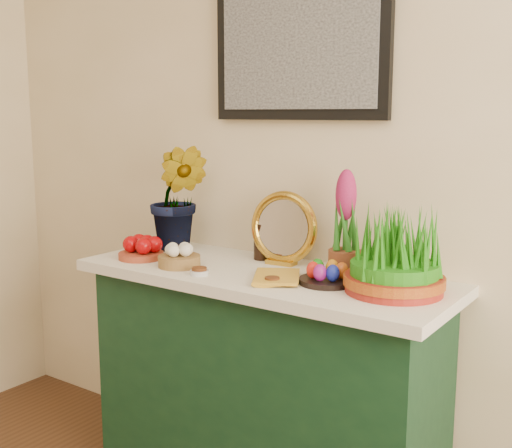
{
  "coord_description": "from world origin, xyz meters",
  "views": [
    {
      "loc": [
        0.93,
        0.13,
        1.46
      ],
      "look_at": [
        -0.35,
        1.95,
        1.07
      ],
      "focal_mm": 45.0,
      "sensor_mm": 36.0,
      "label": 1
    }
  ],
  "objects_px": {
    "hyacinth_green": "(178,180)",
    "wheatgrass_sabzeh": "(395,257)",
    "mirror": "(284,229)",
    "book": "(254,276)",
    "sideboard": "(264,391)"
  },
  "relations": [
    {
      "from": "wheatgrass_sabzeh",
      "to": "book",
      "type": "bearing_deg",
      "value": -164.05
    },
    {
      "from": "mirror",
      "to": "wheatgrass_sabzeh",
      "type": "xyz_separation_m",
      "value": [
        0.5,
        -0.13,
        -0.02
      ]
    },
    {
      "from": "sideboard",
      "to": "book",
      "type": "distance_m",
      "value": 0.5
    },
    {
      "from": "mirror",
      "to": "wheatgrass_sabzeh",
      "type": "height_order",
      "value": "mirror"
    },
    {
      "from": "hyacinth_green",
      "to": "wheatgrass_sabzeh",
      "type": "bearing_deg",
      "value": -28.62
    },
    {
      "from": "sideboard",
      "to": "wheatgrass_sabzeh",
      "type": "distance_m",
      "value": 0.77
    },
    {
      "from": "mirror",
      "to": "hyacinth_green",
      "type": "bearing_deg",
      "value": -175.81
    },
    {
      "from": "hyacinth_green",
      "to": "mirror",
      "type": "xyz_separation_m",
      "value": [
        0.49,
        0.04,
        -0.16
      ]
    },
    {
      "from": "book",
      "to": "wheatgrass_sabzeh",
      "type": "height_order",
      "value": "wheatgrass_sabzeh"
    },
    {
      "from": "book",
      "to": "wheatgrass_sabzeh",
      "type": "bearing_deg",
      "value": -13.97
    },
    {
      "from": "sideboard",
      "to": "book",
      "type": "relative_size",
      "value": 6.33
    },
    {
      "from": "hyacinth_green",
      "to": "book",
      "type": "xyz_separation_m",
      "value": [
        0.54,
        -0.23,
        -0.28
      ]
    },
    {
      "from": "hyacinth_green",
      "to": "wheatgrass_sabzeh",
      "type": "height_order",
      "value": "hyacinth_green"
    },
    {
      "from": "mirror",
      "to": "book",
      "type": "distance_m",
      "value": 0.29
    },
    {
      "from": "sideboard",
      "to": "mirror",
      "type": "relative_size",
      "value": 4.61
    }
  ]
}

